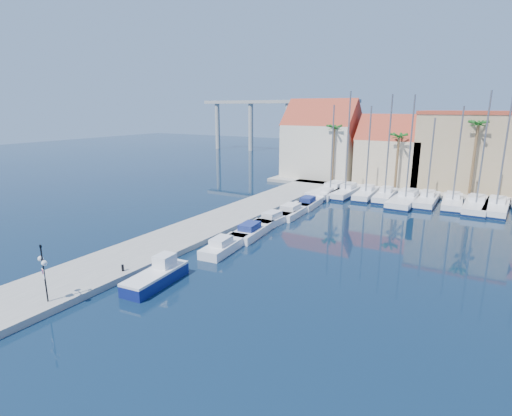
% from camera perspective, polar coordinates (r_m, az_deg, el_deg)
% --- Properties ---
extents(ground, '(260.00, 260.00, 0.00)m').
position_cam_1_polar(ground, '(28.39, -8.04, -12.06)').
color(ground, black).
rests_on(ground, ground).
extents(quay_west, '(6.00, 77.00, 0.50)m').
position_cam_1_polar(quay_west, '(43.43, -6.25, -2.26)').
color(quay_west, gray).
rests_on(quay_west, ground).
extents(shore_north, '(54.00, 16.00, 0.50)m').
position_cam_1_polar(shore_north, '(69.06, 25.07, 2.64)').
color(shore_north, gray).
rests_on(shore_north, ground).
extents(lamp_post, '(1.24, 0.66, 3.81)m').
position_cam_1_polar(lamp_post, '(28.30, -28.16, -7.16)').
color(lamp_post, black).
rests_on(lamp_post, quay_west).
extents(bollard, '(0.20, 0.20, 0.49)m').
position_cam_1_polar(bollard, '(31.99, -18.50, -8.11)').
color(bollard, black).
rests_on(bollard, quay_west).
extents(fishing_boat, '(2.32, 5.67, 1.93)m').
position_cam_1_polar(fishing_boat, '(30.19, -13.94, -9.35)').
color(fishing_boat, navy).
rests_on(fishing_boat, ground).
extents(motorboat_west_0, '(2.48, 6.13, 1.40)m').
position_cam_1_polar(motorboat_west_0, '(35.88, -4.58, -5.36)').
color(motorboat_west_0, white).
rests_on(motorboat_west_0, ground).
extents(motorboat_west_1, '(2.82, 6.90, 1.40)m').
position_cam_1_polar(motorboat_west_1, '(40.06, -0.57, -3.21)').
color(motorboat_west_1, white).
rests_on(motorboat_west_1, ground).
extents(motorboat_west_2, '(2.37, 6.33, 1.40)m').
position_cam_1_polar(motorboat_west_2, '(44.27, 2.66, -1.52)').
color(motorboat_west_2, white).
rests_on(motorboat_west_2, ground).
extents(motorboat_west_3, '(2.67, 7.47, 1.40)m').
position_cam_1_polar(motorboat_west_3, '(47.88, 5.27, -0.36)').
color(motorboat_west_3, white).
rests_on(motorboat_west_3, ground).
extents(motorboat_west_4, '(2.49, 6.47, 1.40)m').
position_cam_1_polar(motorboat_west_4, '(52.01, 7.59, 0.75)').
color(motorboat_west_4, white).
rests_on(motorboat_west_4, ground).
extents(motorboat_west_5, '(1.91, 5.63, 1.40)m').
position_cam_1_polar(motorboat_west_5, '(57.70, 10.29, 1.98)').
color(motorboat_west_5, white).
rests_on(motorboat_west_5, ground).
extents(sailboat_0, '(3.93, 11.93, 12.82)m').
position_cam_1_polar(sailboat_0, '(60.39, 10.83, 2.55)').
color(sailboat_0, white).
rests_on(sailboat_0, ground).
extents(sailboat_1, '(2.66, 9.33, 14.64)m').
position_cam_1_polar(sailboat_1, '(59.65, 12.80, 2.37)').
color(sailboat_1, white).
rests_on(sailboat_1, ground).
extents(sailboat_2, '(2.64, 8.47, 12.68)m').
position_cam_1_polar(sailboat_2, '(58.97, 15.49, 2.06)').
color(sailboat_2, white).
rests_on(sailboat_2, ground).
extents(sailboat_3, '(2.64, 8.36, 14.16)m').
position_cam_1_polar(sailboat_3, '(58.48, 17.97, 1.81)').
color(sailboat_3, white).
rests_on(sailboat_3, ground).
extents(sailboat_4, '(3.37, 11.26, 14.06)m').
position_cam_1_polar(sailboat_4, '(57.23, 20.70, 1.26)').
color(sailboat_4, white).
rests_on(sailboat_4, ground).
extents(sailboat_5, '(2.46, 9.01, 11.20)m').
position_cam_1_polar(sailboat_5, '(57.67, 23.24, 1.11)').
color(sailboat_5, white).
rests_on(sailboat_5, ground).
extents(sailboat_6, '(2.95, 9.16, 12.66)m').
position_cam_1_polar(sailboat_6, '(57.82, 26.25, 0.85)').
color(sailboat_6, white).
rests_on(sailboat_6, ground).
extents(sailboat_7, '(2.77, 9.95, 14.42)m').
position_cam_1_polar(sailboat_7, '(57.34, 28.93, 0.44)').
color(sailboat_7, white).
rests_on(sailboat_7, ground).
extents(sailboat_8, '(3.18, 9.91, 14.97)m').
position_cam_1_polar(sailboat_8, '(57.55, 31.12, 0.22)').
color(sailboat_8, white).
rests_on(sailboat_8, ground).
extents(building_0, '(12.30, 9.00, 13.50)m').
position_cam_1_polar(building_0, '(71.89, 9.35, 9.25)').
color(building_0, beige).
rests_on(building_0, shore_north).
extents(building_1, '(10.30, 8.00, 11.00)m').
position_cam_1_polar(building_1, '(68.55, 18.75, 7.43)').
color(building_1, '#C7B08C').
rests_on(building_1, shore_north).
extents(building_2, '(14.20, 10.20, 11.50)m').
position_cam_1_polar(building_2, '(68.04, 28.12, 7.28)').
color(building_2, tan).
rests_on(building_2, shore_north).
extents(palm_0, '(2.60, 2.60, 10.15)m').
position_cam_1_polar(palm_0, '(65.64, 11.11, 10.96)').
color(palm_0, brown).
rests_on(palm_0, shore_north).
extents(palm_1, '(2.60, 2.60, 9.15)m').
position_cam_1_polar(palm_1, '(63.03, 19.75, 9.41)').
color(palm_1, brown).
rests_on(palm_1, shore_north).
extents(palm_2, '(2.60, 2.60, 11.15)m').
position_cam_1_polar(palm_2, '(61.77, 29.14, 10.15)').
color(palm_2, brown).
rests_on(palm_2, shore_north).
extents(viaduct, '(48.00, 2.20, 14.45)m').
position_cam_1_polar(viaduct, '(115.76, 2.24, 13.07)').
color(viaduct, '#9E9E99').
rests_on(viaduct, ground).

